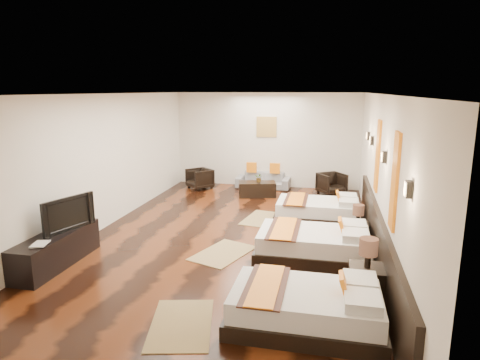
% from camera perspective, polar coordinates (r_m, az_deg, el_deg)
% --- Properties ---
extents(floor, '(5.50, 9.50, 0.01)m').
position_cam_1_polar(floor, '(8.29, -1.57, -8.04)').
color(floor, black).
rests_on(floor, ground).
extents(ceiling, '(5.50, 9.50, 0.01)m').
position_cam_1_polar(ceiling, '(7.78, -1.69, 11.69)').
color(ceiling, white).
rests_on(ceiling, floor).
extents(back_wall, '(5.50, 0.01, 2.80)m').
position_cam_1_polar(back_wall, '(12.53, 3.64, 5.47)').
color(back_wall, silver).
rests_on(back_wall, floor).
extents(left_wall, '(0.01, 9.50, 2.80)m').
position_cam_1_polar(left_wall, '(8.98, -18.93, 2.13)').
color(left_wall, silver).
rests_on(left_wall, floor).
extents(right_wall, '(0.01, 9.50, 2.80)m').
position_cam_1_polar(right_wall, '(7.74, 18.54, 0.62)').
color(right_wall, silver).
rests_on(right_wall, floor).
extents(headboard_panel, '(0.08, 6.60, 0.90)m').
position_cam_1_polar(headboard_panel, '(7.22, 18.35, -8.03)').
color(headboard_panel, black).
rests_on(headboard_panel, floor).
extents(bed_near, '(1.90, 1.19, 0.72)m').
position_cam_1_polar(bed_near, '(5.44, 9.20, -16.79)').
color(bed_near, black).
rests_on(bed_near, floor).
extents(bed_mid, '(1.96, 1.23, 0.75)m').
position_cam_1_polar(bed_mid, '(7.42, 10.21, -8.62)').
color(bed_mid, black).
rests_on(bed_mid, floor).
extents(bed_far, '(1.86, 1.17, 0.71)m').
position_cam_1_polar(bed_far, '(9.47, 10.74, -4.10)').
color(bed_far, black).
rests_on(bed_far, floor).
extents(nightstand_a, '(0.47, 0.47, 0.93)m').
position_cam_1_polar(nightstand_a, '(6.10, 16.90, -13.03)').
color(nightstand_a, black).
rests_on(nightstand_a, floor).
extents(nightstand_b, '(0.40, 0.40, 0.79)m').
position_cam_1_polar(nightstand_b, '(8.18, 15.74, -6.74)').
color(nightstand_b, black).
rests_on(nightstand_b, floor).
extents(jute_mat_near, '(1.01, 1.34, 0.01)m').
position_cam_1_polar(jute_mat_near, '(5.56, -8.04, -18.94)').
color(jute_mat_near, olive).
rests_on(jute_mat_near, floor).
extents(jute_mat_mid, '(1.11, 1.38, 0.01)m').
position_cam_1_polar(jute_mat_mid, '(7.60, -2.36, -9.96)').
color(jute_mat_mid, olive).
rests_on(jute_mat_mid, floor).
extents(jute_mat_far, '(0.94, 1.31, 0.01)m').
position_cam_1_polar(jute_mat_far, '(9.52, 3.14, -5.32)').
color(jute_mat_far, olive).
rests_on(jute_mat_far, floor).
extents(tv_console, '(0.50, 1.80, 0.55)m').
position_cam_1_polar(tv_console, '(7.67, -23.80, -8.67)').
color(tv_console, black).
rests_on(tv_console, floor).
extents(tv, '(0.43, 1.00, 0.58)m').
position_cam_1_polar(tv, '(7.65, -22.81, -4.18)').
color(tv, black).
rests_on(tv, tv_console).
extents(book, '(0.29, 0.34, 0.03)m').
position_cam_1_polar(book, '(7.17, -26.52, -7.89)').
color(book, black).
rests_on(book, tv_console).
extents(figurine, '(0.46, 0.46, 0.37)m').
position_cam_1_polar(figurine, '(8.08, -21.10, -3.95)').
color(figurine, brown).
rests_on(figurine, tv_console).
extents(sofa, '(1.59, 0.66, 0.46)m').
position_cam_1_polar(sofa, '(12.44, 3.17, -0.04)').
color(sofa, gray).
rests_on(sofa, floor).
extents(armchair_left, '(0.92, 0.92, 0.60)m').
position_cam_1_polar(armchair_left, '(12.37, -5.55, 0.18)').
color(armchair_left, black).
rests_on(armchair_left, floor).
extents(armchair_right, '(0.91, 0.92, 0.61)m').
position_cam_1_polar(armchair_right, '(11.93, 12.43, -0.49)').
color(armchair_right, black).
rests_on(armchair_right, floor).
extents(coffee_table, '(1.09, 0.73, 0.40)m').
position_cam_1_polar(coffee_table, '(11.47, 2.35, -1.25)').
color(coffee_table, black).
rests_on(coffee_table, floor).
extents(table_plant, '(0.28, 0.26, 0.25)m').
position_cam_1_polar(table_plant, '(11.38, 2.63, 0.32)').
color(table_plant, '#315F1F').
rests_on(table_plant, coffee_table).
extents(orange_panel_a, '(0.04, 0.40, 1.30)m').
position_cam_1_polar(orange_panel_a, '(5.83, 20.42, -0.16)').
color(orange_panel_a, '#D86014').
rests_on(orange_panel_a, right_wall).
extents(orange_panel_b, '(0.04, 0.40, 1.30)m').
position_cam_1_polar(orange_panel_b, '(7.98, 18.33, 3.16)').
color(orange_panel_b, '#D86014').
rests_on(orange_panel_b, right_wall).
extents(sconce_near, '(0.07, 0.12, 0.18)m').
position_cam_1_polar(sconce_near, '(4.73, 22.02, -1.17)').
color(sconce_near, black).
rests_on(sconce_near, right_wall).
extents(sconce_mid, '(0.07, 0.12, 0.18)m').
position_cam_1_polar(sconce_mid, '(6.88, 19.09, 3.00)').
color(sconce_mid, black).
rests_on(sconce_mid, right_wall).
extents(sconce_far, '(0.07, 0.12, 0.18)m').
position_cam_1_polar(sconce_far, '(9.04, 17.55, 5.17)').
color(sconce_far, black).
rests_on(sconce_far, right_wall).
extents(sconce_lounge, '(0.07, 0.12, 0.18)m').
position_cam_1_polar(sconce_lounge, '(9.94, 17.12, 5.79)').
color(sconce_lounge, black).
rests_on(sconce_lounge, right_wall).
extents(gold_artwork, '(0.60, 0.04, 0.60)m').
position_cam_1_polar(gold_artwork, '(12.47, 3.65, 7.28)').
color(gold_artwork, '#AD873F').
rests_on(gold_artwork, back_wall).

